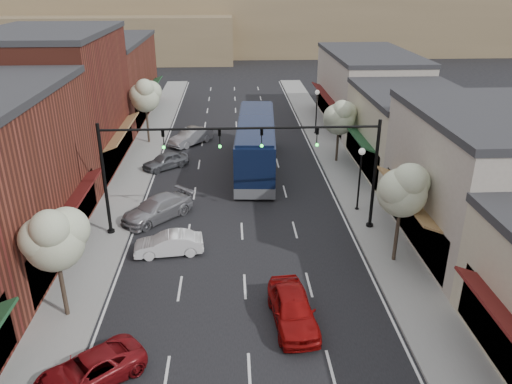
{
  "coord_description": "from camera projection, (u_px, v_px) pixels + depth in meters",
  "views": [
    {
      "loc": [
        -0.51,
        -19.37,
        14.61
      ],
      "look_at": [
        0.93,
        8.99,
        2.2
      ],
      "focal_mm": 35.0,
      "sensor_mm": 36.0,
      "label": 1
    }
  ],
  "objects": [
    {
      "name": "ground",
      "position": [
        246.0,
        311.0,
        23.6
      ],
      "size": [
        160.0,
        160.0,
        0.0
      ],
      "primitive_type": "plane",
      "color": "black",
      "rests_on": "ground"
    },
    {
      "name": "sidewalk_left",
      "position": [
        134.0,
        171.0,
        40.11
      ],
      "size": [
        2.8,
        73.0,
        0.15
      ],
      "primitive_type": "cube",
      "color": "gray",
      "rests_on": "ground"
    },
    {
      "name": "sidewalk_right",
      "position": [
        341.0,
        168.0,
        40.89
      ],
      "size": [
        2.8,
        73.0,
        0.15
      ],
      "primitive_type": "cube",
      "color": "gray",
      "rests_on": "ground"
    },
    {
      "name": "curb_left",
      "position": [
        152.0,
        171.0,
        40.18
      ],
      "size": [
        0.25,
        73.0,
        0.17
      ],
      "primitive_type": "cube",
      "color": "gray",
      "rests_on": "ground"
    },
    {
      "name": "curb_right",
      "position": [
        324.0,
        168.0,
        40.83
      ],
      "size": [
        0.25,
        73.0,
        0.17
      ],
      "primitive_type": "cube",
      "color": "gray",
      "rests_on": "ground"
    },
    {
      "name": "bldg_left_midfar",
      "position": [
        56.0,
        102.0,
        39.08
      ],
      "size": [
        10.14,
        14.1,
        10.9
      ],
      "color": "maroon",
      "rests_on": "ground"
    },
    {
      "name": "bldg_left_far",
      "position": [
        105.0,
        79.0,
        54.22
      ],
      "size": [
        10.14,
        18.1,
        8.4
      ],
      "color": "brown",
      "rests_on": "ground"
    },
    {
      "name": "bldg_right_midnear",
      "position": [
        484.0,
        181.0,
        28.16
      ],
      "size": [
        9.14,
        12.1,
        7.9
      ],
      "color": "#B5A99B",
      "rests_on": "ground"
    },
    {
      "name": "bldg_right_midfar",
      "position": [
        411.0,
        132.0,
        39.44
      ],
      "size": [
        9.14,
        12.1,
        6.4
      ],
      "color": "beige",
      "rests_on": "ground"
    },
    {
      "name": "bldg_right_far",
      "position": [
        367.0,
        89.0,
        52.06
      ],
      "size": [
        9.14,
        16.1,
        7.4
      ],
      "color": "#B5A99B",
      "rests_on": "ground"
    },
    {
      "name": "hill_far",
      "position": [
        232.0,
        20.0,
        103.55
      ],
      "size": [
        120.0,
        30.0,
        12.0
      ],
      "primitive_type": "cube",
      "color": "#7A6647",
      "rests_on": "ground"
    },
    {
      "name": "hill_near",
      "position": [
        97.0,
        37.0,
        92.21
      ],
      "size": [
        50.0,
        20.0,
        8.0
      ],
      "primitive_type": "cube",
      "color": "#7A6647",
      "rests_on": "ground"
    },
    {
      "name": "signal_mast_right",
      "position": [
        336.0,
        159.0,
        29.33
      ],
      "size": [
        8.22,
        0.46,
        7.0
      ],
      "color": "black",
      "rests_on": "ground"
    },
    {
      "name": "signal_mast_left",
      "position": [
        144.0,
        163.0,
        28.81
      ],
      "size": [
        8.22,
        0.46,
        7.0
      ],
      "color": "black",
      "rests_on": "ground"
    },
    {
      "name": "tree_right_near",
      "position": [
        404.0,
        188.0,
        25.82
      ],
      "size": [
        2.85,
        2.65,
        5.95
      ],
      "color": "#47382B",
      "rests_on": "ground"
    },
    {
      "name": "tree_right_far",
      "position": [
        340.0,
        116.0,
        40.64
      ],
      "size": [
        2.85,
        2.65,
        5.43
      ],
      "color": "#47382B",
      "rests_on": "ground"
    },
    {
      "name": "tree_left_near",
      "position": [
        54.0,
        237.0,
        21.48
      ],
      "size": [
        2.85,
        2.65,
        5.69
      ],
      "color": "#47382B",
      "rests_on": "ground"
    },
    {
      "name": "tree_left_far",
      "position": [
        145.0,
        95.0,
        45.11
      ],
      "size": [
        2.85,
        2.65,
        6.13
      ],
      "color": "#47382B",
      "rests_on": "ground"
    },
    {
      "name": "lamp_post_near",
      "position": [
        360.0,
        169.0,
        32.37
      ],
      "size": [
        0.44,
        0.44,
        4.44
      ],
      "color": "black",
      "rests_on": "ground"
    },
    {
      "name": "lamp_post_far",
      "position": [
        317.0,
        105.0,
        48.38
      ],
      "size": [
        0.44,
        0.44,
        4.44
      ],
      "color": "black",
      "rests_on": "ground"
    },
    {
      "name": "coach_bus",
      "position": [
        256.0,
        144.0,
        40.08
      ],
      "size": [
        3.75,
        13.51,
        4.08
      ],
      "rotation": [
        0.0,
        0.0,
        -0.06
      ],
      "color": "#0C1632",
      "rests_on": "ground"
    },
    {
      "name": "red_hatchback",
      "position": [
        293.0,
        308.0,
        22.49
      ],
      "size": [
        2.23,
        4.73,
        1.56
      ],
      "primitive_type": "imported",
      "rotation": [
        0.0,
        0.0,
        0.09
      ],
      "color": "maroon",
      "rests_on": "ground"
    },
    {
      "name": "parked_car_a",
      "position": [
        89.0,
        371.0,
        19.2
      ],
      "size": [
        4.64,
        4.27,
        1.21
      ],
      "primitive_type": "imported",
      "rotation": [
        0.0,
        0.0,
        -0.9
      ],
      "color": "maroon",
      "rests_on": "ground"
    },
    {
      "name": "parked_car_b",
      "position": [
        169.0,
        244.0,
        28.17
      ],
      "size": [
        4.01,
        1.8,
        1.28
      ],
      "primitive_type": "imported",
      "rotation": [
        0.0,
        0.0,
        -1.45
      ],
      "color": "white",
      "rests_on": "ground"
    },
    {
      "name": "parked_car_c",
      "position": [
        157.0,
        208.0,
        32.22
      ],
      "size": [
        5.0,
        5.01,
        1.46
      ],
      "primitive_type": "imported",
      "rotation": [
        0.0,
        0.0,
        -0.78
      ],
      "color": "#9C9CA1",
      "rests_on": "ground"
    },
    {
      "name": "parked_car_d",
      "position": [
        166.0,
        161.0,
        40.67
      ],
      "size": [
        3.99,
        3.63,
        1.32
      ],
      "primitive_type": "imported",
      "rotation": [
        0.0,
        0.0,
        -0.9
      ],
      "color": "#575A5F",
      "rests_on": "ground"
    },
    {
      "name": "parked_car_e",
      "position": [
        191.0,
        137.0,
        46.44
      ],
      "size": [
        4.16,
        4.49,
        1.5
      ],
      "primitive_type": "imported",
      "rotation": [
        0.0,
        0.0,
        -0.71
      ],
      "color": "#A3A4A9",
      "rests_on": "ground"
    }
  ]
}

